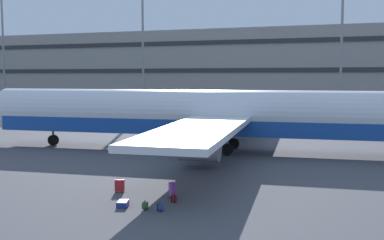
# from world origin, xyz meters

# --- Properties ---
(ground_plane) EXTENTS (600.00, 600.00, 0.00)m
(ground_plane) POSITION_xyz_m (0.00, 0.00, 0.00)
(ground_plane) COLOR #4C4C51
(terminal_structure) EXTENTS (173.77, 17.23, 13.86)m
(terminal_structure) POSITION_xyz_m (0.00, 47.90, 6.93)
(terminal_structure) COLOR gray
(terminal_structure) RESTS_ON ground_plane
(airliner) EXTENTS (42.71, 34.72, 10.35)m
(airliner) POSITION_xyz_m (5.40, -0.82, 2.86)
(airliner) COLOR silver
(airliner) RESTS_ON ground_plane
(light_mast_far_left) EXTENTS (1.80, 0.50, 26.34)m
(light_mast_far_left) POSITION_xyz_m (-44.41, 33.02, 14.92)
(light_mast_far_left) COLOR gray
(light_mast_far_left) RESTS_ON ground_plane
(light_mast_left) EXTENTS (1.80, 0.50, 22.03)m
(light_mast_left) POSITION_xyz_m (-16.78, 33.02, 12.71)
(light_mast_left) COLOR gray
(light_mast_left) RESTS_ON ground_plane
(light_mast_center_left) EXTENTS (1.80, 0.50, 22.24)m
(light_mast_center_left) POSITION_xyz_m (13.67, 33.02, 12.82)
(light_mast_center_left) COLOR gray
(light_mast_center_left) RESTS_ON ground_plane
(suitcase_orange) EXTENTS (0.53, 0.39, 0.76)m
(suitcase_orange) POSITION_xyz_m (4.18, -14.82, 0.35)
(suitcase_orange) COLOR #B21E23
(suitcase_orange) RESTS_ON ground_plane
(suitcase_navy) EXTENTS (0.45, 0.45, 0.97)m
(suitcase_navy) POSITION_xyz_m (7.20, -15.08, 0.41)
(suitcase_navy) COLOR #72388C
(suitcase_navy) RESTS_ON ground_plane
(suitcase_small) EXTENTS (0.64, 0.83, 0.27)m
(suitcase_small) POSITION_xyz_m (5.58, -17.16, 0.13)
(suitcase_small) COLOR navy
(suitcase_small) RESTS_ON ground_plane
(backpack_teal) EXTENTS (0.35, 0.36, 0.45)m
(backpack_teal) POSITION_xyz_m (7.53, -17.34, 0.19)
(backpack_teal) COLOR navy
(backpack_teal) RESTS_ON ground_plane
(backpack_scuffed) EXTENTS (0.35, 0.30, 0.45)m
(backpack_scuffed) POSITION_xyz_m (6.78, -17.39, 0.19)
(backpack_scuffed) COLOR #264C26
(backpack_scuffed) RESTS_ON ground_plane
(backpack_large) EXTENTS (0.33, 0.31, 0.49)m
(backpack_large) POSITION_xyz_m (7.58, -15.83, 0.21)
(backpack_large) COLOR maroon
(backpack_large) RESTS_ON ground_plane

